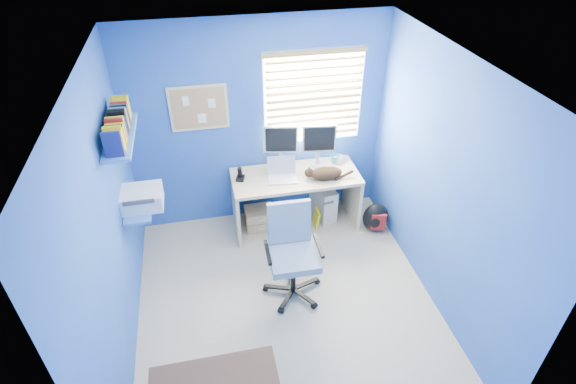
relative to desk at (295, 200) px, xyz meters
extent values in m
cube|color=tan|center=(-0.37, -1.26, -0.37)|extent=(3.00, 3.20, 0.00)
cube|color=white|center=(-0.37, -1.26, 2.13)|extent=(3.00, 3.20, 0.00)
cube|color=#2447B8|center=(-0.37, 0.34, 0.88)|extent=(3.00, 0.01, 2.50)
cube|color=#2447B8|center=(-0.37, -2.86, 0.88)|extent=(3.00, 0.01, 2.50)
cube|color=#2447B8|center=(-1.87, -1.26, 0.88)|extent=(0.01, 3.20, 2.50)
cube|color=#2447B8|center=(1.13, -1.26, 0.88)|extent=(0.01, 3.20, 2.50)
cube|color=#D9C086|center=(0.00, 0.00, 0.00)|extent=(1.51, 0.65, 0.74)
cube|color=silver|center=(-0.17, -0.05, 0.48)|extent=(0.36, 0.29, 0.22)
cube|color=silver|center=(-0.13, 0.25, 0.64)|extent=(0.42, 0.19, 0.54)
cube|color=silver|center=(0.32, 0.17, 0.64)|extent=(0.41, 0.17, 0.54)
cube|color=black|center=(-0.65, 0.04, 0.45)|extent=(0.12, 0.13, 0.17)
imported|color=teal|center=(0.53, 0.18, 0.42)|extent=(0.10, 0.09, 0.10)
cylinder|color=silver|center=(0.59, 0.19, 0.41)|extent=(0.13, 0.13, 0.07)
ellipsoid|color=black|center=(0.33, -0.14, 0.44)|extent=(0.41, 0.26, 0.14)
cube|color=beige|center=(0.39, 0.11, -0.14)|extent=(0.27, 0.47, 0.45)
cube|color=tan|center=(-0.44, 0.05, -0.23)|extent=(0.35, 0.28, 0.27)
cube|color=yellow|center=(0.25, -0.09, -0.25)|extent=(0.03, 0.17, 0.24)
ellipsoid|color=black|center=(0.95, -0.31, -0.18)|extent=(0.37, 0.32, 0.38)
cylinder|color=black|center=(-0.27, -1.12, -0.34)|extent=(0.61, 0.61, 0.06)
cylinder|color=black|center=(-0.27, -1.12, -0.10)|extent=(0.05, 0.05, 0.42)
cube|color=slate|center=(-0.27, -1.12, 0.15)|extent=(0.49, 0.49, 0.08)
cube|color=slate|center=(-0.27, -0.89, 0.42)|extent=(0.44, 0.07, 0.46)
cube|color=white|center=(0.28, 0.33, 1.18)|extent=(1.15, 0.01, 1.10)
cube|color=#B47641|center=(0.28, 0.30, 1.18)|extent=(1.10, 0.03, 1.00)
cube|color=#D9C086|center=(-1.02, 0.33, 1.18)|extent=(0.64, 0.02, 0.52)
cube|color=tan|center=(-1.02, 0.32, 1.18)|extent=(0.58, 0.01, 0.46)
cube|color=#447DCB|center=(-1.73, -0.51, 0.55)|extent=(0.26, 0.55, 0.03)
cube|color=silver|center=(-1.69, -0.51, 0.65)|extent=(0.42, 0.34, 0.18)
cube|color=#447DCB|center=(-1.74, -0.51, 1.35)|extent=(0.24, 0.90, 0.03)
cube|color=navy|center=(-1.75, -0.51, 1.48)|extent=(0.15, 0.80, 0.22)
camera|label=1|loc=(-1.01, -4.31, 3.28)|focal=28.00mm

